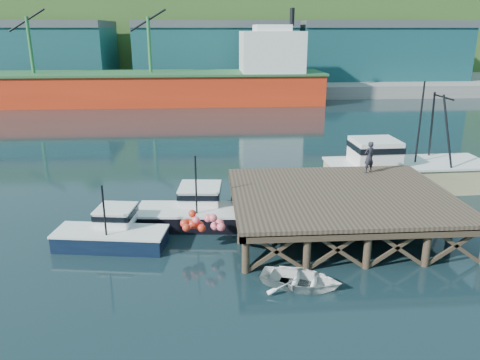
{
  "coord_description": "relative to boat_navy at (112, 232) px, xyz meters",
  "views": [
    {
      "loc": [
        -1.83,
        -23.94,
        10.72
      ],
      "look_at": [
        0.02,
        2.0,
        2.33
      ],
      "focal_mm": 35.0,
      "sensor_mm": 36.0,
      "label": 1
    }
  ],
  "objects": [
    {
      "name": "dockworker",
      "position": [
        15.08,
        4.95,
        2.41
      ],
      "size": [
        0.86,
        0.73,
        2.0
      ],
      "primitive_type": "imported",
      "rotation": [
        0.0,
        0.0,
        3.55
      ],
      "color": "#212129",
      "rests_on": "wharf"
    },
    {
      "name": "boat_navy",
      "position": [
        0.0,
        0.0,
        0.0
      ],
      "size": [
        5.92,
        3.51,
        3.55
      ],
      "rotation": [
        0.0,
        0.0,
        -0.15
      ],
      "color": "black",
      "rests_on": "ground"
    },
    {
      "name": "warehouse_mid",
      "position": [
        6.85,
        66.34,
        5.79
      ],
      "size": [
        28.0,
        16.0,
        9.0
      ],
      "primitive_type": "cube",
      "color": "#174E4D",
      "rests_on": "far_quay"
    },
    {
      "name": "dinghy",
      "position": [
        8.94,
        -4.82,
        -0.35
      ],
      "size": [
        4.21,
        3.65,
        0.73
      ],
      "primitive_type": "imported",
      "rotation": [
        0.0,
        0.0,
        1.19
      ],
      "color": "white",
      "rests_on": "ground"
    },
    {
      "name": "wharf",
      "position": [
        12.35,
        1.15,
        1.23
      ],
      "size": [
        12.0,
        10.0,
        2.62
      ],
      "color": "brown",
      "rests_on": "ground"
    },
    {
      "name": "cargo_ship",
      "position": [
        -1.61,
        49.34,
        2.6
      ],
      "size": [
        55.5,
        10.0,
        13.75
      ],
      "color": "red",
      "rests_on": "ground"
    },
    {
      "name": "hillside",
      "position": [
        6.85,
        101.34,
        10.29
      ],
      "size": [
        220.0,
        50.0,
        22.0
      ],
      "primitive_type": "cube",
      "color": "#2D511E",
      "rests_on": "ground"
    },
    {
      "name": "warehouse_left",
      "position": [
        -28.15,
        66.34,
        5.79
      ],
      "size": [
        32.0,
        16.0,
        9.0
      ],
      "primitive_type": "cube",
      "color": "#174E4D",
      "rests_on": "far_quay"
    },
    {
      "name": "boat_black",
      "position": [
        4.44,
        2.53,
        0.08
      ],
      "size": [
        7.18,
        6.01,
        4.32
      ],
      "rotation": [
        0.0,
        0.0,
        -0.09
      ],
      "color": "black",
      "rests_on": "ground"
    },
    {
      "name": "ground",
      "position": [
        6.85,
        1.34,
        -0.71
      ],
      "size": [
        300.0,
        300.0,
        0.0
      ],
      "primitive_type": "plane",
      "color": "black",
      "rests_on": "ground"
    },
    {
      "name": "warehouse_right",
      "position": [
        36.85,
        66.34,
        5.79
      ],
      "size": [
        30.0,
        16.0,
        9.0
      ],
      "primitive_type": "cube",
      "color": "#174E4D",
      "rests_on": "far_quay"
    },
    {
      "name": "trawler",
      "position": [
        18.7,
        7.84,
        0.83
      ],
      "size": [
        11.29,
        4.32,
        7.48
      ],
      "rotation": [
        0.0,
        0.0,
        0.03
      ],
      "color": "tan",
      "rests_on": "ground"
    },
    {
      "name": "far_quay",
      "position": [
        6.85,
        71.34,
        0.29
      ],
      "size": [
        160.0,
        40.0,
        2.0
      ],
      "primitive_type": "cube",
      "color": "gray",
      "rests_on": "ground"
    }
  ]
}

